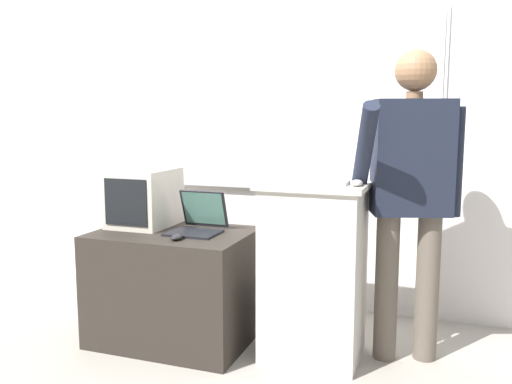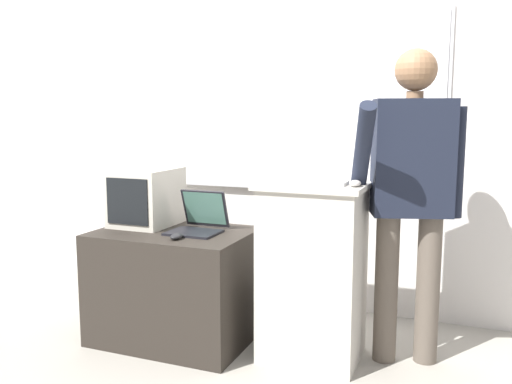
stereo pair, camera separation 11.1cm
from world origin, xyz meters
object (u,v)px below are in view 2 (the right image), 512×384
(lectern_podium, at_px, (313,271))
(computer_mouse_by_keyboard, at_px, (355,183))
(crt_monitor, at_px, (146,197))
(side_desk, at_px, (175,285))
(laptop, at_px, (199,220))
(computer_mouse_by_laptop, at_px, (176,236))
(wireless_keyboard, at_px, (309,182))
(person_presenter, at_px, (411,185))

(lectern_podium, relative_size, computer_mouse_by_keyboard, 10.19)
(lectern_podium, height_order, computer_mouse_by_keyboard, computer_mouse_by_keyboard)
(computer_mouse_by_keyboard, xyz_separation_m, crt_monitor, (-1.37, 0.13, -0.17))
(side_desk, distance_m, laptop, 0.44)
(side_desk, relative_size, computer_mouse_by_keyboard, 9.36)
(laptop, height_order, computer_mouse_by_laptop, laptop)
(crt_monitor, bearing_deg, laptop, -6.94)
(laptop, bearing_deg, side_desk, -160.28)
(laptop, height_order, crt_monitor, crt_monitor)
(side_desk, bearing_deg, computer_mouse_by_laptop, -56.46)
(side_desk, xyz_separation_m, wireless_keyboard, (0.86, -0.01, 0.69))
(lectern_podium, bearing_deg, wireless_keyboard, -98.18)
(laptop, distance_m, wireless_keyboard, 0.76)
(computer_mouse_by_keyboard, bearing_deg, wireless_keyboard, 175.73)
(lectern_podium, relative_size, side_desk, 1.09)
(wireless_keyboard, distance_m, computer_mouse_by_laptop, 0.82)
(laptop, height_order, computer_mouse_by_keyboard, computer_mouse_by_keyboard)
(wireless_keyboard, xyz_separation_m, crt_monitor, (-1.12, 0.11, -0.16))
(side_desk, height_order, wireless_keyboard, wireless_keyboard)
(wireless_keyboard, bearing_deg, computer_mouse_by_keyboard, -4.27)
(side_desk, height_order, crt_monitor, crt_monitor)
(lectern_podium, height_order, laptop, lectern_podium)
(crt_monitor, bearing_deg, computer_mouse_by_keyboard, -5.33)
(wireless_keyboard, relative_size, crt_monitor, 0.97)
(lectern_podium, bearing_deg, computer_mouse_by_keyboard, -17.62)
(lectern_podium, distance_m, wireless_keyboard, 0.52)
(computer_mouse_by_keyboard, distance_m, crt_monitor, 1.39)
(crt_monitor, bearing_deg, lectern_podium, -2.54)
(person_presenter, bearing_deg, crt_monitor, 166.08)
(person_presenter, relative_size, computer_mouse_by_keyboard, 17.40)
(side_desk, height_order, computer_mouse_by_laptop, computer_mouse_by_laptop)
(wireless_keyboard, distance_m, computer_mouse_by_keyboard, 0.25)
(computer_mouse_by_laptop, bearing_deg, side_desk, 123.54)
(crt_monitor, bearing_deg, computer_mouse_by_laptop, -37.24)
(laptop, xyz_separation_m, crt_monitor, (-0.41, 0.05, 0.11))
(laptop, xyz_separation_m, wireless_keyboard, (0.71, -0.06, 0.27))
(person_presenter, bearing_deg, wireless_keyboard, -175.14)
(side_desk, relative_size, wireless_keyboard, 2.29)
(side_desk, height_order, laptop, laptop)
(wireless_keyboard, height_order, computer_mouse_by_keyboard, computer_mouse_by_keyboard)
(side_desk, bearing_deg, computer_mouse_by_keyboard, -1.31)
(lectern_podium, distance_m, computer_mouse_by_laptop, 0.80)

